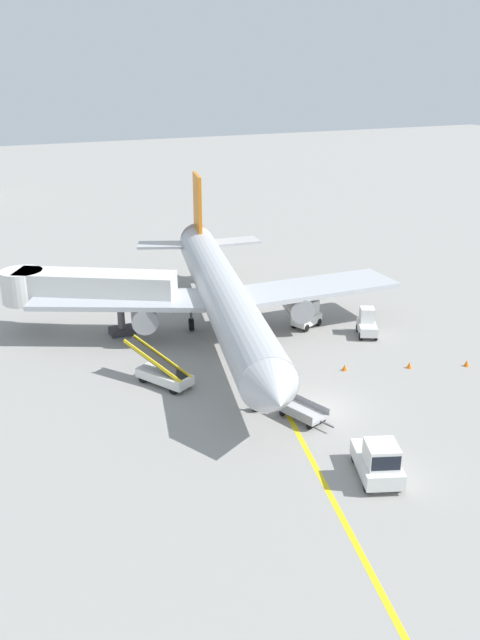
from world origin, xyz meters
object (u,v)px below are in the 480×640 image
airliner (222,293)px  baggage_cart_loaded (303,412)px  belt_loader_forward_hold (163,373)px  ground_crew_marshaller (271,379)px  safety_cone_nose_left (409,365)px  pushback_tug (378,461)px  safety_cone_nose_right (345,367)px  baggage_tug_by_cargo_door (367,324)px  safety_cone_wingtip_left (467,363)px  jet_bridge (78,289)px  baggage_tug_near_wing (308,315)px

airliner → baggage_cart_loaded: size_ratio=9.16×
belt_loader_forward_hold → ground_crew_marshaller: (5.81, -3.93, 0.13)m
baggage_cart_loaded → safety_cone_nose_left: (10.05, 3.01, -0.25)m
pushback_tug → safety_cone_nose_right: bearing=64.4°
baggage_tug_by_cargo_door → ground_crew_marshaller: (-10.92, -5.39, -0.02)m
belt_loader_forward_hold → safety_cone_nose_right: belt_loader_forward_hold is taller
airliner → baggage_cart_loaded: 14.04m
ground_crew_marshaller → belt_loader_forward_hold: bearing=146.0°
safety_cone_nose_left → ground_crew_marshaller: bearing=175.9°
belt_loader_forward_hold → safety_cone_wingtip_left: 20.68m
ground_crew_marshaller → safety_cone_wingtip_left: ground_crew_marshaller is taller
safety_cone_nose_left → airliner: bearing=130.9°
pushback_tug → baggage_tug_by_cargo_door: 18.90m
airliner → belt_loader_forward_hold: (-6.73, -6.04, -2.64)m
airliner → pushback_tug: size_ratio=8.66×
baggage_cart_loaded → safety_cone_nose_left: bearing=16.7°
baggage_tug_by_cargo_door → safety_cone_wingtip_left: 8.14m
ground_crew_marshaller → airliner: bearing=84.8°
baggage_cart_loaded → safety_cone_wingtip_left: size_ratio=8.67×
jet_bridge → safety_cone_nose_left: bearing=-39.7°
ground_crew_marshaller → baggage_tug_near_wing: bearing=48.7°
baggage_tug_near_wing → baggage_tug_by_cargo_door: bearing=-47.1°
safety_cone_nose_right → safety_cone_wingtip_left: same height
safety_cone_nose_left → safety_cone_nose_right: 4.47m
airliner → safety_cone_wingtip_left: airliner is taller
pushback_tug → safety_cone_wingtip_left: pushback_tug is taller
baggage_tug_by_cargo_door → safety_cone_nose_right: (-4.94, -4.60, -0.71)m
airliner → jet_bridge: size_ratio=2.83×
airliner → baggage_cart_loaded: bearing=-93.2°
airliner → belt_loader_forward_hold: 9.41m
jet_bridge → safety_cone_nose_right: (14.69, -14.18, -3.32)m
pushback_tug → safety_cone_nose_right: size_ratio=9.18×
safety_cone_nose_left → jet_bridge: bearing=140.3°
ground_crew_marshaller → pushback_tug: bearing=-86.7°
jet_bridge → safety_cone_nose_left: (18.90, -15.70, -3.32)m
airliner → pushback_tug: airliner is taller
belt_loader_forward_hold → ground_crew_marshaller: size_ratio=2.93×
baggage_tug_by_cargo_door → baggage_cart_loaded: size_ratio=0.72×
baggage_tug_by_cargo_door → belt_loader_forward_hold: (-16.73, -1.46, -0.15)m
baggage_tug_near_wing → baggage_cart_loaded: (-7.60, -12.56, -0.46)m
baggage_cart_loaded → safety_cone_wingtip_left: 13.91m
jet_bridge → baggage_tug_near_wing: size_ratio=4.54×
pushback_tug → baggage_tug_by_cargo_door: pushback_tug is taller
jet_bridge → pushback_tug: (9.32, -25.42, -2.55)m
baggage_tug_by_cargo_door → pushback_tug: bearing=-123.1°
baggage_tug_by_cargo_door → safety_cone_nose_left: bearing=-96.8°
pushback_tug → safety_cone_nose_left: bearing=45.4°
airliner → safety_cone_nose_right: airliner is taller
baggage_tug_near_wing → safety_cone_nose_left: size_ratio=6.19×
jet_bridge → ground_crew_marshaller: bearing=-59.8°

